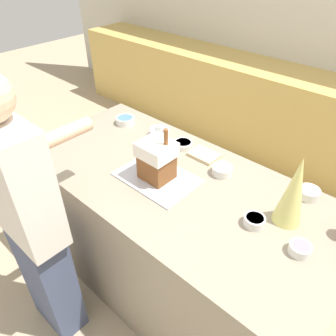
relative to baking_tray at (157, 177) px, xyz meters
name	(u,v)px	position (x,y,z in m)	size (l,w,h in m)	color
ground_plane	(172,278)	(0.07, 0.05, -0.90)	(12.00, 12.00, 0.00)	tan
back_cabinet_block	(303,124)	(0.07, 1.99, -0.44)	(6.00, 0.60, 0.92)	tan
kitchen_island	(172,235)	(0.07, 0.05, -0.45)	(1.90, 0.90, 0.90)	gray
baking_tray	(157,177)	(0.00, 0.00, 0.00)	(0.44, 0.31, 0.01)	#B2B2BC
gingerbread_house	(157,160)	(0.00, 0.00, 0.12)	(0.18, 0.17, 0.31)	brown
decorative_tree	(294,191)	(0.68, 0.18, 0.18)	(0.13, 0.13, 0.36)	#DBD675
candy_bowl_behind_tray	(309,193)	(0.69, 0.41, 0.02)	(0.11, 0.11, 0.05)	silver
candy_bowl_front_corner	(160,132)	(-0.30, 0.34, 0.03)	(0.13, 0.13, 0.05)	white
candy_bowl_center_rear	(255,220)	(0.58, 0.05, 0.02)	(0.10, 0.10, 0.05)	silver
candy_bowl_near_tray_right	(300,249)	(0.81, 0.04, 0.02)	(0.09, 0.09, 0.04)	white
candy_bowl_near_tray_left	(222,170)	(0.24, 0.27, 0.02)	(0.12, 0.12, 0.05)	silver
candy_bowl_beside_tree	(125,120)	(-0.60, 0.30, 0.02)	(0.13, 0.13, 0.05)	silver
candy_bowl_far_left	(183,144)	(-0.10, 0.34, 0.02)	(0.12, 0.12, 0.04)	white
cookbook	(204,155)	(0.06, 0.35, 0.01)	(0.17, 0.13, 0.02)	#CCB78C
person	(31,224)	(-0.26, -0.63, -0.07)	(0.42, 0.53, 1.61)	#424C6B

